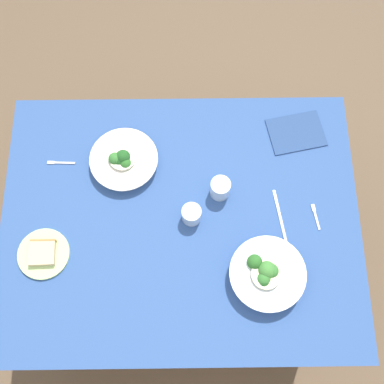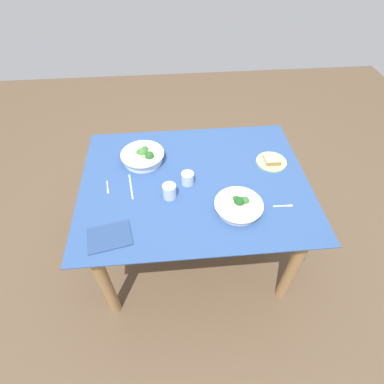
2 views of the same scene
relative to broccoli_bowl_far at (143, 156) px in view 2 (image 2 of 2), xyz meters
name	(u,v)px [view 2 (image 2 of 2)]	position (x,y,z in m)	size (l,w,h in m)	color
ground_plane	(194,249)	(0.31, -0.21, -0.79)	(6.00, 6.00, 0.00)	brown
dining_table	(194,193)	(0.31, -0.21, -0.15)	(1.36, 1.05, 0.75)	#2D4C84
broccoli_bowl_far	(143,156)	(0.00, 0.00, 0.00)	(0.27, 0.27, 0.10)	white
broccoli_bowl_near	(239,205)	(0.53, -0.45, -0.01)	(0.27, 0.27, 0.09)	silver
bread_side_plate	(272,161)	(0.81, -0.09, -0.03)	(0.19, 0.19, 0.04)	#B7D684
water_glass_center	(188,178)	(0.26, -0.23, 0.00)	(0.07, 0.07, 0.08)	silver
water_glass_side	(169,191)	(0.15, -0.33, 0.00)	(0.08, 0.08, 0.09)	silver
fork_by_far_bowl	(108,188)	(-0.21, -0.23, -0.04)	(0.03, 0.10, 0.00)	#B7B7BC
fork_by_near_bowl	(284,206)	(0.78, -0.46, -0.04)	(0.11, 0.01, 0.00)	#B7B7BC
table_knife_left	(131,187)	(-0.07, -0.23, -0.04)	(0.21, 0.01, 0.00)	#B7B7BC
napkin_folded_upper	(109,237)	(-0.16, -0.58, -0.04)	(0.22, 0.16, 0.01)	navy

